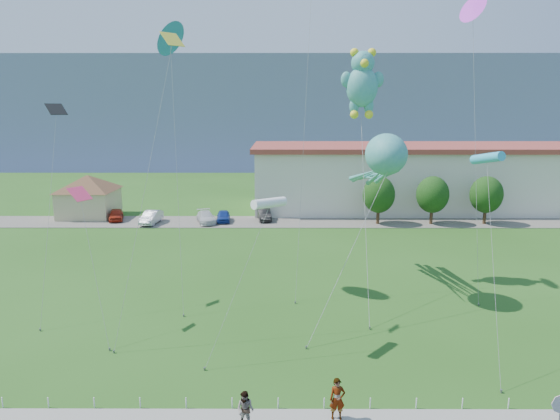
# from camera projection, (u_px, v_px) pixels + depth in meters

# --- Properties ---
(ground) EXTENTS (160.00, 160.00, 0.00)m
(ground) POSITION_uv_depth(u_px,v_px,m) (300.00, 392.00, 22.95)
(ground) COLOR #235016
(ground) RESTS_ON ground
(parking_strip) EXTENTS (70.00, 6.00, 0.06)m
(parking_strip) POSITION_uv_depth(u_px,v_px,m) (289.00, 222.00, 57.24)
(parking_strip) COLOR #59544C
(parking_strip) RESTS_ON ground
(hill_ridge) EXTENTS (160.00, 50.00, 25.00)m
(hill_ridge) POSITION_uv_depth(u_px,v_px,m) (285.00, 110.00, 138.05)
(hill_ridge) COLOR slate
(hill_ridge) RESTS_ON ground
(pavilion) EXTENTS (9.20, 9.20, 5.00)m
(pavilion) POSITION_uv_depth(u_px,v_px,m) (88.00, 192.00, 59.65)
(pavilion) COLOR tan
(pavilion) RESTS_ON ground
(warehouse) EXTENTS (61.00, 15.00, 8.20)m
(warehouse) POSITION_uv_depth(u_px,v_px,m) (487.00, 176.00, 65.17)
(warehouse) COLOR beige
(warehouse) RESTS_ON ground
(rope_fence) EXTENTS (26.05, 0.05, 0.50)m
(rope_fence) POSITION_uv_depth(u_px,v_px,m) (301.00, 403.00, 21.63)
(rope_fence) COLOR white
(rope_fence) RESTS_ON ground
(tree_near) EXTENTS (3.60, 3.60, 5.47)m
(tree_near) POSITION_uv_depth(u_px,v_px,m) (379.00, 195.00, 55.56)
(tree_near) COLOR #3F2B19
(tree_near) RESTS_ON ground
(tree_mid) EXTENTS (3.60, 3.60, 5.47)m
(tree_mid) POSITION_uv_depth(u_px,v_px,m) (433.00, 195.00, 55.55)
(tree_mid) COLOR #3F2B19
(tree_mid) RESTS_ON ground
(tree_far) EXTENTS (3.60, 3.60, 5.47)m
(tree_far) POSITION_uv_depth(u_px,v_px,m) (486.00, 195.00, 55.53)
(tree_far) COLOR #3F2B19
(tree_far) RESTS_ON ground
(pedestrian_left) EXTENTS (0.67, 0.46, 1.80)m
(pedestrian_left) POSITION_uv_depth(u_px,v_px,m) (337.00, 399.00, 20.62)
(pedestrian_left) COLOR gray
(pedestrian_left) RESTS_ON sidewalk
(pedestrian_right) EXTENTS (0.92, 0.83, 1.56)m
(pedestrian_right) POSITION_uv_depth(u_px,v_px,m) (245.00, 410.00, 20.07)
(pedestrian_right) COLOR gray
(pedestrian_right) RESTS_ON sidewalk
(parked_car_red) EXTENTS (2.47, 4.07, 1.30)m
(parked_car_red) POSITION_uv_depth(u_px,v_px,m) (116.00, 215.00, 57.88)
(parked_car_red) COLOR #A92814
(parked_car_red) RESTS_ON parking_strip
(parked_car_silver) EXTENTS (1.91, 4.44, 1.42)m
(parked_car_silver) POSITION_uv_depth(u_px,v_px,m) (151.00, 217.00, 56.24)
(parked_car_silver) COLOR #B0B0B7
(parked_car_silver) RESTS_ON parking_strip
(parked_car_white) EXTENTS (2.94, 4.70, 1.27)m
(parked_car_white) POSITION_uv_depth(u_px,v_px,m) (206.00, 217.00, 56.63)
(parked_car_white) COLOR silver
(parked_car_white) RESTS_ON parking_strip
(parked_car_blue) EXTENTS (1.81, 3.78, 1.24)m
(parked_car_blue) POSITION_uv_depth(u_px,v_px,m) (223.00, 216.00, 57.25)
(parked_car_blue) COLOR navy
(parked_car_blue) RESTS_ON parking_strip
(parked_car_black) EXTENTS (1.95, 4.17, 1.32)m
(parked_car_black) POSITION_uv_depth(u_px,v_px,m) (264.00, 214.00, 58.00)
(parked_car_black) COLOR black
(parked_car_black) RESTS_ON parking_strip
(octopus_kite) EXTENTS (6.87, 14.28, 11.23)m
(octopus_kite) POSITION_uv_depth(u_px,v_px,m) (382.00, 164.00, 33.79)
(octopus_kite) COLOR teal
(octopus_kite) RESTS_ON ground
(teddy_bear_kite) EXTENTS (3.10, 10.59, 17.02)m
(teddy_bear_kite) POSITION_uv_depth(u_px,v_px,m) (362.00, 82.00, 35.86)
(teddy_bear_kite) COLOR teal
(teddy_bear_kite) RESTS_ON ground
(small_kite_white) EXTENTS (3.49, 3.90, 8.42)m
(small_kite_white) POSITION_uv_depth(u_px,v_px,m) (269.00, 204.00, 25.89)
(small_kite_white) COLOR white
(small_kite_white) RESTS_ON ground
(small_kite_blue) EXTENTS (2.23, 6.17, 18.02)m
(small_kite_blue) POSITION_uv_depth(u_px,v_px,m) (171.00, 45.00, 33.08)
(small_kite_blue) COLOR blue
(small_kite_blue) RESTS_ON ground
(small_kite_cyan) EXTENTS (0.98, 6.53, 10.69)m
(small_kite_cyan) POSITION_uv_depth(u_px,v_px,m) (487.00, 160.00, 26.02)
(small_kite_cyan) COLOR #30AED8
(small_kite_cyan) RESTS_ON ground
(small_kite_yellow) EXTENTS (3.60, 5.01, 16.98)m
(small_kite_yellow) POSITION_uv_depth(u_px,v_px,m) (165.00, 81.00, 27.37)
(small_kite_yellow) COLOR gold
(small_kite_yellow) RESTS_ON ground
(small_kite_purple) EXTENTS (1.80, 6.20, 20.31)m
(small_kite_purple) POSITION_uv_depth(u_px,v_px,m) (473.00, 15.00, 34.37)
(small_kite_purple) COLOR #CC36D9
(small_kite_purple) RESTS_ON ground
(small_kite_pink) EXTENTS (3.08, 4.22, 8.40)m
(small_kite_pink) POSITION_uv_depth(u_px,v_px,m) (82.00, 208.00, 28.53)
(small_kite_pink) COLOR #F23564
(small_kite_pink) RESTS_ON ground
(small_kite_black) EXTENTS (1.29, 5.95, 13.19)m
(small_kite_black) POSITION_uv_depth(u_px,v_px,m) (54.00, 134.00, 31.50)
(small_kite_black) COLOR black
(small_kite_black) RESTS_ON ground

